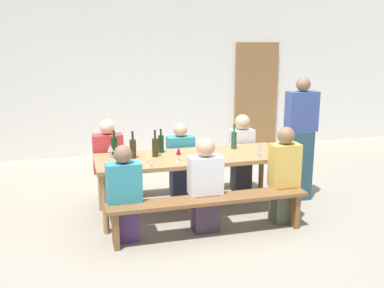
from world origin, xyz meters
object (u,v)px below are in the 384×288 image
Objects in this scene: standing_host at (300,142)px; wine_glass_4 at (259,147)px; wooden_door at (256,95)px; bench_far at (179,169)px; wine_bottle_3 at (161,143)px; wine_bottle_0 at (133,148)px; wine_glass_2 at (149,155)px; wine_glass_3 at (179,152)px; tasting_table at (192,161)px; wine_bottle_1 at (114,145)px; seated_guest_far_0 at (109,165)px; wine_bottle_2 at (234,140)px; seated_guest_far_2 at (242,154)px; wine_bottle_4 at (155,147)px; wine_glass_0 at (110,148)px; seated_guest_near_0 at (124,196)px; wine_glass_1 at (205,153)px; bench_near at (209,205)px; seated_guest_near_2 at (284,177)px; seated_guest_near_1 at (205,187)px.

wine_glass_4 is at bearing 24.02° from standing_host.
wooden_door is 3.35m from bench_far.
wine_bottle_3 reaches higher than bench_far.
wine_bottle_0 is 1.56m from wine_glass_4.
wine_glass_3 is at bearing 19.27° from wine_glass_2.
tasting_table is 14.39× the size of wine_glass_3.
wine_bottle_1 is 0.27× the size of seated_guest_far_0.
wine_bottle_2 is 0.56m from seated_guest_far_2.
standing_host reaches higher than wine_bottle_4.
wine_bottle_0 is at bearing -72.92° from seated_guest_far_2.
wine_bottle_2 is at bearing 109.81° from wine_glass_4.
wine_bottle_1 is 0.87m from wine_glass_3.
seated_guest_far_0 is (-0.77, 0.77, -0.32)m from wine_glass_3.
wine_bottle_4 is 1.92× the size of wine_glass_0.
wine_glass_4 is at bearing -7.22° from seated_guest_far_2.
wine_bottle_0 is at bearing 168.16° from wine_glass_4.
wine_bottle_4 reaches higher than seated_guest_near_0.
bench_far is at bearing 24.51° from wine_bottle_1.
seated_guest_near_0 is (0.07, -0.72, -0.37)m from wine_glass_0.
wine_glass_2 is (0.33, -0.63, 0.01)m from wine_bottle_1.
bench_far is 13.79× the size of wine_glass_1.
wine_bottle_0 reaches higher than wine_bottle_1.
tasting_table is 1.56m from standing_host.
tasting_table is at bearing -17.95° from wine_bottle_1.
wine_bottle_2 is (-1.58, -2.94, -0.18)m from wooden_door.
standing_host is (2.16, 0.42, -0.07)m from wine_glass_2.
wine_bottle_4 reaches higher than wine_glass_3.
tasting_table is 12.61× the size of wine_glass_2.
tasting_table is at bearing -37.24° from wine_bottle_3.
bench_near is at bearing -34.61° from seated_guest_far_2.
bench_near is 1.02m from seated_guest_near_2.
seated_guest_near_2 reaches higher than wine_bottle_0.
wine_glass_3 is at bearing -154.85° from wine_bottle_2.
wine_glass_3 is at bearing -50.75° from wine_bottle_4.
bench_near is 1.24m from wine_bottle_2.
wine_glass_2 is 1.04m from seated_guest_far_0.
wine_bottle_1 reaches higher than wine_glass_0.
wine_bottle_3 is at bearing -5.00° from standing_host.
seated_guest_near_2 is (1.44, -0.66, -0.31)m from wine_bottle_4.
wine_glass_2 is at bearing -151.32° from tasting_table.
wooden_door is at bearing 43.11° from wine_glass_0.
wine_glass_2 is 2.20m from standing_host.
seated_guest_far_2 reaches higher than wine_bottle_1.
seated_guest_near_1 is (0.60, -0.25, -0.36)m from wine_glass_2.
wine_bottle_2 is 0.31× the size of seated_guest_near_0.
wooden_door is at bearing 60.23° from bench_near.
wine_bottle_4 is 1.76× the size of wine_glass_2.
wine_glass_4 is (1.14, -0.50, -0.00)m from wine_bottle_3.
wine_bottle_4 is at bearing 138.60° from wine_glass_1.
wine_glass_2 is (-2.82, -3.47, -0.17)m from wooden_door.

